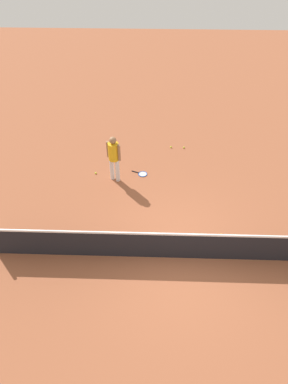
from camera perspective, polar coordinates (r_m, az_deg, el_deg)
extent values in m
plane|color=#9E5638|center=(9.60, 5.98, -10.69)|extent=(40.00, 40.00, 0.00)
cube|color=black|center=(9.25, 6.18, -8.97)|extent=(10.00, 0.02, 0.91)
cube|color=white|center=(8.88, 6.40, -6.98)|extent=(10.00, 0.04, 0.06)
cylinder|color=white|center=(11.62, -4.38, 3.55)|extent=(0.19, 0.19, 0.85)
cylinder|color=white|center=(11.71, -5.30, 3.86)|extent=(0.19, 0.19, 0.85)
cylinder|color=yellow|center=(11.23, -5.06, 6.66)|extent=(0.46, 0.46, 0.62)
cylinder|color=#9E704C|center=(11.12, -4.12, 6.46)|extent=(0.12, 0.12, 0.58)
cylinder|color=#9E704C|center=(11.32, -5.99, 7.03)|extent=(0.12, 0.12, 0.58)
sphere|color=#9E704C|center=(10.99, -5.19, 8.48)|extent=(0.31, 0.31, 0.23)
torus|color=blue|center=(12.10, -0.21, 2.98)|extent=(0.41, 0.41, 0.02)
cylinder|color=silver|center=(12.10, -0.21, 2.98)|extent=(0.35, 0.35, 0.00)
cylinder|color=black|center=(12.19, -1.44, 3.34)|extent=(0.27, 0.14, 0.03)
sphere|color=#C6E033|center=(13.45, 4.47, 7.41)|extent=(0.07, 0.07, 0.07)
sphere|color=#C6E033|center=(12.22, -7.97, 3.11)|extent=(0.07, 0.07, 0.07)
sphere|color=#C6E033|center=(10.27, 12.61, -6.91)|extent=(0.07, 0.07, 0.07)
sphere|color=#C6E033|center=(13.46, 6.59, 7.30)|extent=(0.07, 0.07, 0.07)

